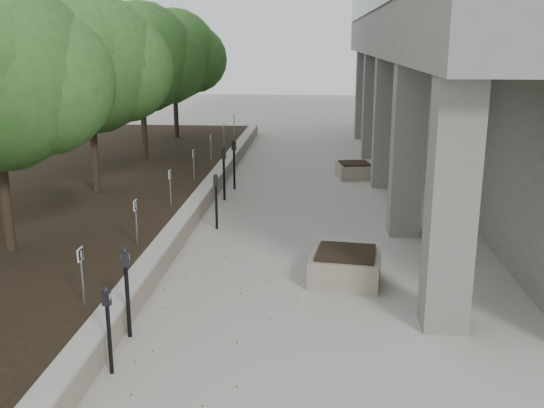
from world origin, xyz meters
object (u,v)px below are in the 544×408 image
(planter_front, at_px, (345,266))
(parking_meter_4, at_px, (224,174))
(crabapple_tree_4, at_px, (142,81))
(parking_meter_1, at_px, (109,331))
(planter_back, at_px, (354,170))
(parking_meter_3, at_px, (216,202))
(parking_meter_2, at_px, (127,293))
(crabapple_tree_5, at_px, (174,74))
(crabapple_tree_3, at_px, (90,93))
(parking_meter_5, at_px, (234,165))

(planter_front, bearing_deg, parking_meter_4, 118.40)
(crabapple_tree_4, xyz_separation_m, parking_meter_1, (3.32, -13.86, -2.47))
(parking_meter_4, xyz_separation_m, planter_back, (3.92, 3.36, -0.51))
(crabapple_tree_4, height_order, parking_meter_1, crabapple_tree_4)
(parking_meter_3, height_order, planter_back, parking_meter_3)
(crabapple_tree_4, height_order, parking_meter_2, crabapple_tree_4)
(crabapple_tree_4, bearing_deg, crabapple_tree_5, 90.00)
(crabapple_tree_3, bearing_deg, planter_front, -37.64)
(crabapple_tree_5, height_order, parking_meter_3, crabapple_tree_5)
(planter_back, bearing_deg, crabapple_tree_3, -150.41)
(crabapple_tree_5, xyz_separation_m, planter_front, (6.70, -15.17, -2.82))
(parking_meter_2, bearing_deg, parking_meter_4, 72.64)
(crabapple_tree_3, bearing_deg, crabapple_tree_4, 90.00)
(crabapple_tree_4, xyz_separation_m, parking_meter_2, (3.25, -12.75, -2.38))
(parking_meter_2, xyz_separation_m, parking_meter_4, (0.21, 8.59, 0.04))
(crabapple_tree_5, distance_m, parking_meter_5, 8.84)
(parking_meter_1, bearing_deg, crabapple_tree_4, 114.00)
(parking_meter_3, relative_size, planter_back, 1.23)
(crabapple_tree_3, distance_m, planter_front, 8.92)
(parking_meter_1, relative_size, parking_meter_4, 0.84)
(planter_front, bearing_deg, planter_back, 85.90)
(parking_meter_1, height_order, parking_meter_3, parking_meter_3)
(parking_meter_4, bearing_deg, crabapple_tree_5, 108.40)
(crabapple_tree_4, relative_size, planter_front, 4.17)
(parking_meter_2, height_order, planter_back, parking_meter_2)
(parking_meter_3, bearing_deg, parking_meter_2, -110.67)
(parking_meter_2, xyz_separation_m, planter_front, (3.45, 2.58, -0.43))
(parking_meter_1, bearing_deg, planter_back, 83.26)
(parking_meter_3, bearing_deg, planter_front, -63.00)
(parking_meter_5, bearing_deg, crabapple_tree_3, -138.65)
(parking_meter_1, bearing_deg, parking_meter_4, 99.72)
(crabapple_tree_5, relative_size, parking_meter_4, 3.51)
(parking_meter_2, distance_m, planter_front, 4.34)
(crabapple_tree_4, xyz_separation_m, planter_front, (6.70, -10.17, -2.82))
(crabapple_tree_5, relative_size, parking_meter_2, 3.68)
(crabapple_tree_5, bearing_deg, planter_front, -66.16)
(parking_meter_2, relative_size, planter_front, 1.13)
(parking_meter_2, height_order, planter_front, parking_meter_2)
(crabapple_tree_3, bearing_deg, parking_meter_1, -69.42)
(parking_meter_1, bearing_deg, parking_meter_3, 97.48)
(crabapple_tree_3, relative_size, parking_meter_5, 3.51)
(crabapple_tree_5, bearing_deg, crabapple_tree_3, -90.00)
(crabapple_tree_3, distance_m, crabapple_tree_5, 10.00)
(parking_meter_1, distance_m, parking_meter_5, 11.11)
(parking_meter_4, bearing_deg, parking_meter_2, -93.66)
(parking_meter_3, height_order, parking_meter_5, parking_meter_5)
(crabapple_tree_5, bearing_deg, parking_meter_5, -65.32)
(crabapple_tree_3, distance_m, crabapple_tree_4, 5.00)
(crabapple_tree_4, distance_m, planter_back, 7.95)
(parking_meter_3, bearing_deg, crabapple_tree_3, 135.52)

